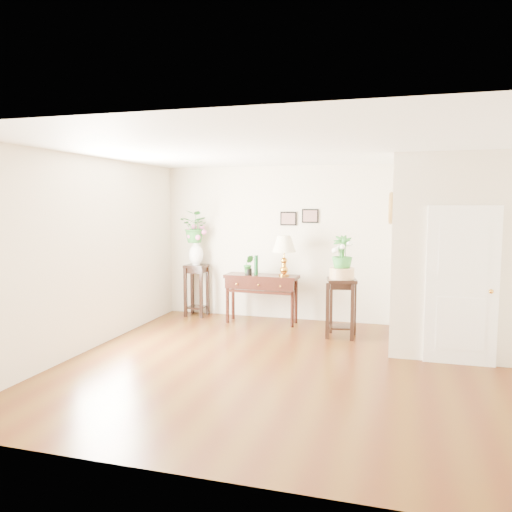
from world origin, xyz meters
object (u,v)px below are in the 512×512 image
at_px(table_lamp, 284,256).
at_px(plant_stand_b, 341,308).
at_px(plant_stand_a, 197,290).
at_px(console_table, 262,299).

xyz_separation_m(table_lamp, plant_stand_b, (1.07, -0.56, -0.75)).
relative_size(table_lamp, plant_stand_a, 0.73).
xyz_separation_m(plant_stand_a, plant_stand_b, (2.81, -0.78, -0.02)).
bearing_deg(plant_stand_a, table_lamp, -7.31).
distance_m(console_table, plant_stand_b, 1.57).
distance_m(console_table, table_lamp, 0.88).
height_order(plant_stand_a, plant_stand_b, plant_stand_a).
bearing_deg(plant_stand_a, console_table, -9.48).
relative_size(console_table, plant_stand_b, 1.38).
xyz_separation_m(console_table, plant_stand_a, (-1.34, 0.22, 0.05)).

